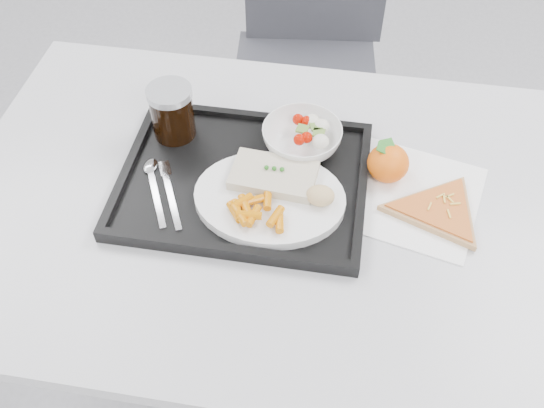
{
  "coord_description": "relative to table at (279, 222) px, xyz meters",
  "views": [
    {
      "loc": [
        0.1,
        -0.41,
        1.58
      ],
      "look_at": [
        -0.01,
        0.27,
        0.77
      ],
      "focal_mm": 40.0,
      "sensor_mm": 36.0,
      "label": 1
    }
  ],
  "objects": [
    {
      "name": "table",
      "position": [
        0.0,
        0.0,
        0.0
      ],
      "size": [
        1.2,
        0.8,
        0.75
      ],
      "color": "#ACACAE",
      "rests_on": "ground"
    },
    {
      "name": "chair",
      "position": [
        -0.04,
        0.82,
        -0.15
      ],
      "size": [
        0.46,
        0.46,
        0.93
      ],
      "color": "#33343A",
      "rests_on": "ground"
    },
    {
      "name": "tray",
      "position": [
        -0.07,
        0.03,
        0.08
      ],
      "size": [
        0.45,
        0.35,
        0.03
      ],
      "color": "black",
      "rests_on": "table"
    },
    {
      "name": "dinner_plate",
      "position": [
        -0.01,
        -0.02,
        0.09
      ],
      "size": [
        0.27,
        0.27,
        0.02
      ],
      "color": "white",
      "rests_on": "tray"
    },
    {
      "name": "fish_fillet",
      "position": [
        -0.01,
        0.02,
        0.11
      ],
      "size": [
        0.16,
        0.1,
        0.03
      ],
      "color": "beige",
      "rests_on": "dinner_plate"
    },
    {
      "name": "bread_roll",
      "position": [
        0.08,
        -0.02,
        0.12
      ],
      "size": [
        0.05,
        0.05,
        0.03
      ],
      "color": "#CDBA7B",
      "rests_on": "dinner_plate"
    },
    {
      "name": "salad_bowl",
      "position": [
        0.02,
        0.13,
        0.11
      ],
      "size": [
        0.15,
        0.15,
        0.05
      ],
      "color": "white",
      "rests_on": "tray"
    },
    {
      "name": "cola_glass",
      "position": [
        -0.23,
        0.13,
        0.14
      ],
      "size": [
        0.09,
        0.09,
        0.11
      ],
      "color": "black",
      "rests_on": "tray"
    },
    {
      "name": "cutlery",
      "position": [
        -0.22,
        -0.01,
        0.08
      ],
      "size": [
        0.12,
        0.16,
        0.01
      ],
      "color": "silver",
      "rests_on": "tray"
    },
    {
      "name": "napkin",
      "position": [
        0.23,
        0.05,
        0.07
      ],
      "size": [
        0.3,
        0.29,
        0.0
      ],
      "color": "white",
      "rests_on": "table"
    },
    {
      "name": "tangerine",
      "position": [
        0.19,
        0.09,
        0.1
      ],
      "size": [
        0.08,
        0.08,
        0.07
      ],
      "color": "#FF9F14",
      "rests_on": "napkin"
    },
    {
      "name": "pizza_slice",
      "position": [
        0.28,
        0.01,
        0.08
      ],
      "size": [
        0.24,
        0.24,
        0.02
      ],
      "color": "tan",
      "rests_on": "napkin"
    },
    {
      "name": "carrot_pile",
      "position": [
        -0.04,
        -0.07,
        0.11
      ],
      "size": [
        0.11,
        0.09,
        0.02
      ],
      "color": "#D27104",
      "rests_on": "dinner_plate"
    },
    {
      "name": "salad_contents",
      "position": [
        0.04,
        0.14,
        0.12
      ],
      "size": [
        0.08,
        0.09,
        0.03
      ],
      "color": "#AE0F00",
      "rests_on": "salad_bowl"
    }
  ]
}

